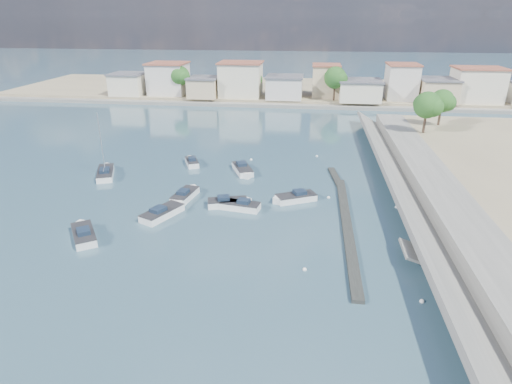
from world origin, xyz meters
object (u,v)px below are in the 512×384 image
Objects in this scene: motorboat_f at (192,162)px; sailboat at (106,172)px; motorboat_c at (238,206)px; motorboat_b at (186,195)px; motorboat_e at (164,212)px; motorboat_d at (294,198)px; motorboat_a at (84,234)px; motorboat_g at (243,170)px; motorboat_h at (230,203)px.

sailboat is at bearing -150.57° from motorboat_f.
motorboat_c is at bearing -23.27° from sailboat.
motorboat_b is 5.26m from motorboat_e.
sailboat reaches higher than motorboat_d.
motorboat_f is (-9.39, 14.53, -0.00)m from motorboat_c.
motorboat_e is (-1.02, -5.16, 0.00)m from motorboat_b.
motorboat_a is 13.23m from motorboat_b.
motorboat_d is 0.93× the size of motorboat_e.
sailboat is at bearing 168.06° from motorboat_d.
motorboat_b is at bearing -119.52° from motorboat_g.
sailboat is at bearing 108.70° from motorboat_a.
motorboat_h is (5.70, -1.68, 0.00)m from motorboat_b.
motorboat_a is 18.13m from sailboat.
motorboat_a is 23.43m from motorboat_d.
motorboat_a is 1.22× the size of motorboat_f.
motorboat_b is 5.94m from motorboat_h.
motorboat_a is at bearing -137.15° from motorboat_e.
motorboat_b is 0.91× the size of motorboat_g.
motorboat_h is 0.57× the size of sailboat.
motorboat_e and motorboat_f have the same top height.
motorboat_f and motorboat_g have the same top height.
motorboat_c is at bearing -83.72° from motorboat_g.
sailboat reaches higher than motorboat_h.
motorboat_b and motorboat_d have the same top height.
motorboat_e is 17.34m from motorboat_f.
sailboat is (-13.14, 6.16, 0.04)m from motorboat_b.
motorboat_d is at bearing 22.44° from motorboat_e.
motorboat_b is at bearing -25.11° from sailboat.
motorboat_d is (6.21, 3.05, -0.00)m from motorboat_c.
motorboat_a and motorboat_c have the same top height.
motorboat_d and motorboat_g have the same top height.
sailboat reaches higher than motorboat_a.
motorboat_c is 12.15m from motorboat_g.
motorboat_a is 1.00× the size of motorboat_c.
motorboat_g is (5.47, 9.66, 0.00)m from motorboat_b.
motorboat_c is 6.92m from motorboat_d.
motorboat_e and motorboat_h have the same top height.
motorboat_c is at bearing 31.32° from motorboat_a.
motorboat_g is (-7.54, 9.03, 0.00)m from motorboat_d.
motorboat_d is at bearing -50.16° from motorboat_g.
motorboat_b is 1.01× the size of motorboat_h.
motorboat_c is (6.80, -2.42, 0.00)m from motorboat_b.
motorboat_c and motorboat_f have the same top height.
motorboat_e is at bearing -157.56° from motorboat_d.
motorboat_e is (6.31, 5.85, -0.00)m from motorboat_a.
motorboat_c is 0.98× the size of motorboat_d.
motorboat_a is at bearing -71.30° from sailboat.
motorboat_h is at bearing -22.59° from sailboat.
motorboat_h is (0.22, -11.34, -0.00)m from motorboat_g.
motorboat_c and motorboat_e have the same top height.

